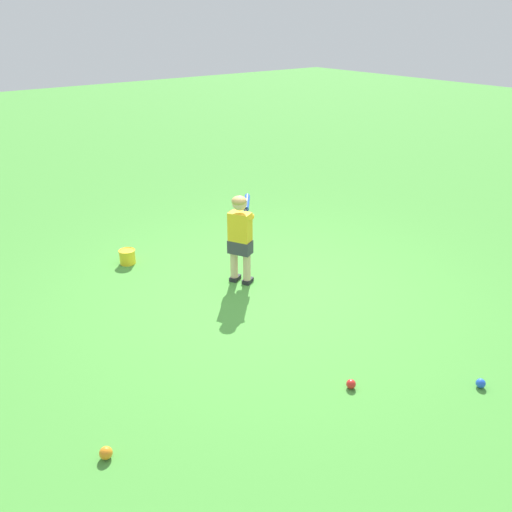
# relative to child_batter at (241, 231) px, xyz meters

# --- Properties ---
(ground_plane) EXTENTS (40.00, 40.00, 0.00)m
(ground_plane) POSITION_rel_child_batter_xyz_m (-0.02, 0.40, -0.65)
(ground_plane) COLOR #479338
(child_batter) EXTENTS (0.60, 0.63, 1.08)m
(child_batter) POSITION_rel_child_batter_xyz_m (0.00, 0.00, 0.00)
(child_batter) COLOR #232328
(child_batter) RESTS_ON ground
(play_ball_midfield) EXTENTS (0.10, 0.10, 0.10)m
(play_ball_midfield) POSITION_rel_child_batter_xyz_m (2.44, 1.66, -0.60)
(play_ball_midfield) COLOR orange
(play_ball_midfield) RESTS_ON ground
(play_ball_far_right) EXTENTS (0.08, 0.08, 0.08)m
(play_ball_far_right) POSITION_rel_child_batter_xyz_m (-0.44, 2.88, -0.61)
(play_ball_far_right) COLOR blue
(play_ball_far_right) RESTS_ON ground
(play_ball_by_bucket) EXTENTS (0.08, 0.08, 0.08)m
(play_ball_by_bucket) POSITION_rel_child_batter_xyz_m (0.45, 2.20, -0.61)
(play_ball_by_bucket) COLOR red
(play_ball_by_bucket) RESTS_ON ground
(toy_bucket) EXTENTS (0.22, 0.22, 0.19)m
(toy_bucket) POSITION_rel_child_batter_xyz_m (0.86, -1.29, -0.55)
(toy_bucket) COLOR yellow
(toy_bucket) RESTS_ON ground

